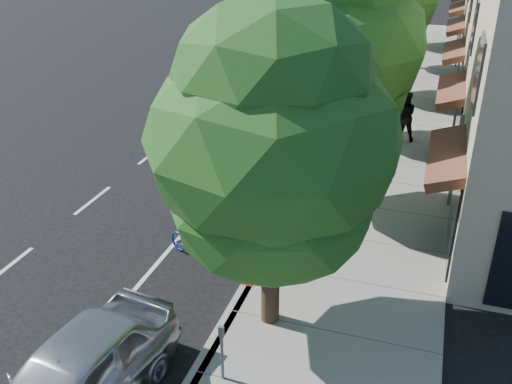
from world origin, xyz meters
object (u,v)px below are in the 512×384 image
at_px(near_car_a, 73,380).
at_px(white_pickup, 332,56).
at_px(dark_sedan, 300,93).
at_px(dark_suv_far, 367,37).
at_px(street_tree_0, 272,146).
at_px(pedestrian, 404,116).
at_px(silver_suv, 253,149).
at_px(street_tree_2, 365,33).
at_px(street_tree_3, 385,1).
at_px(cyclist, 253,221).
at_px(street_tree_1, 335,50).
at_px(bicycle, 193,243).

bearing_deg(near_car_a, white_pickup, 99.09).
relative_size(dark_sedan, near_car_a, 1.05).
relative_size(dark_sedan, dark_suv_far, 1.11).
distance_m(street_tree_0, dark_suv_far, 29.07).
xyz_separation_m(white_pickup, pedestrian, (4.86, -10.40, 0.34)).
xyz_separation_m(dark_sedan, near_car_a, (0.50, -18.35, -0.01)).
relative_size(street_tree_0, silver_suv, 1.07).
xyz_separation_m(street_tree_2, dark_suv_far, (-2.02, 16.78, -3.44)).
relative_size(street_tree_0, street_tree_3, 0.96).
distance_m(cyclist, near_car_a, 6.34).
bearing_deg(street_tree_1, street_tree_2, 90.00).
height_order(cyclist, near_car_a, cyclist).
distance_m(street_tree_2, pedestrian, 3.53).
relative_size(street_tree_0, white_pickup, 1.32).
relative_size(street_tree_1, street_tree_2, 1.14).
xyz_separation_m(dark_sedan, dark_suv_far, (1.08, 13.93, -0.05)).
height_order(street_tree_0, pedestrian, street_tree_0).
height_order(street_tree_2, bicycle, street_tree_2).
bearing_deg(cyclist, street_tree_3, -8.29).
xyz_separation_m(cyclist, silver_suv, (-1.58, 4.80, -0.02)).
bearing_deg(pedestrian, street_tree_1, 59.10).
height_order(street_tree_3, pedestrian, street_tree_3).
xyz_separation_m(bicycle, silver_suv, (-0.18, 5.57, 0.48)).
height_order(street_tree_1, bicycle, street_tree_1).
bearing_deg(dark_sedan, dark_suv_far, 87.47).
bearing_deg(street_tree_0, street_tree_1, 90.00).
bearing_deg(street_tree_3, silver_suv, -105.33).
bearing_deg(cyclist, street_tree_0, -157.79).
bearing_deg(street_tree_0, street_tree_2, 90.00).
xyz_separation_m(bicycle, pedestrian, (4.46, 10.08, 0.68)).
bearing_deg(silver_suv, street_tree_1, -27.07).
bearing_deg(street_tree_0, silver_suv, 110.99).
bearing_deg(near_car_a, street_tree_3, 91.08).
bearing_deg(dark_sedan, bicycle, -86.34).
bearing_deg(street_tree_1, dark_sedan, 109.30).
bearing_deg(dark_suv_far, bicycle, -88.47).
bearing_deg(dark_sedan, near_car_a, -86.56).
distance_m(street_tree_0, near_car_a, 5.58).
bearing_deg(street_tree_3, dark_sedan, -134.55).
bearing_deg(street_tree_0, near_car_a, -126.65).
relative_size(street_tree_3, dark_suv_far, 1.68).
relative_size(bicycle, dark_sedan, 0.35).
bearing_deg(pedestrian, dark_sedan, -44.88).
height_order(cyclist, silver_suv, cyclist).
bearing_deg(silver_suv, dark_sedan, 92.18).
xyz_separation_m(street_tree_0, bicycle, (-2.70, 1.93, -3.83)).
bearing_deg(street_tree_3, cyclist, -94.85).
distance_m(dark_suv_far, near_car_a, 32.29).
height_order(silver_suv, pedestrian, pedestrian).
height_order(street_tree_3, cyclist, street_tree_3).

